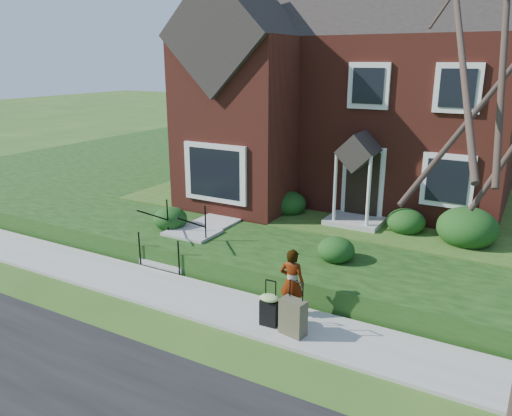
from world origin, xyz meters
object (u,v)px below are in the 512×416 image
Objects in this scene: woman at (292,282)px; suitcase_black at (269,308)px; suitcase_olive at (293,317)px; front_steps at (182,243)px.

woman reaches higher than suitcase_black.
woman is at bearing 70.22° from suitcase_black.
suitcase_olive is at bearing 112.20° from woman.
front_steps reaches higher than woman.
front_steps is 2.06× the size of suitcase_black.
suitcase_black is (-0.19, -0.65, -0.36)m from woman.
woman is 1.32× the size of suitcase_olive.
woman is at bearing 128.82° from suitcase_olive.
front_steps is 1.36× the size of woman.
suitcase_olive is (0.38, -0.73, -0.37)m from woman.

